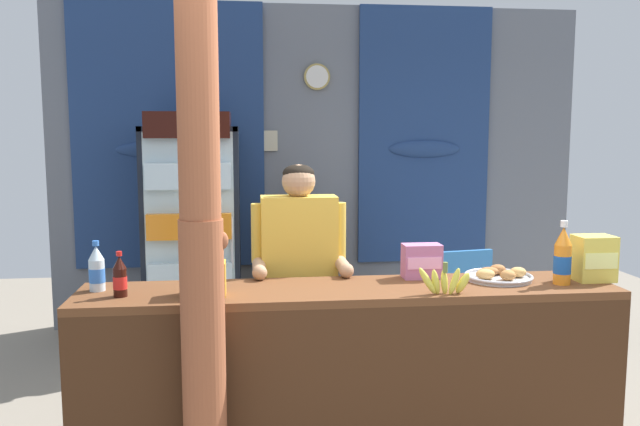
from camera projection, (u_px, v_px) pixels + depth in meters
name	position (u px, v px, depth m)	size (l,w,h in m)	color
ground_plane	(353.00, 405.00, 4.14)	(8.10, 8.10, 0.00)	gray
back_wall_curtained	(313.00, 163.00, 5.84)	(4.76, 0.22, 2.86)	slate
stall_counter	(353.00, 368.00, 3.18)	(2.70, 0.50, 0.97)	brown
timber_post	(201.00, 233.00, 2.74)	(0.21, 0.19, 2.75)	#995133
drink_fridge	(193.00, 219.00, 5.21)	(0.76, 0.71, 1.90)	black
bottle_shelf_rack	(304.00, 265.00, 5.56)	(0.48, 0.28, 1.17)	brown
plastic_lawn_chair	(457.00, 294.00, 5.01)	(0.51, 0.51, 0.86)	#3884D6
shopkeeper	(299.00, 265.00, 3.68)	(0.54, 0.42, 1.57)	#28282D
soda_bottle_orange_soda	(563.00, 257.00, 3.28)	(0.09, 0.09, 0.33)	orange
soda_bottle_water	(97.00, 270.00, 3.14)	(0.08, 0.08, 0.25)	silver
soda_bottle_cola	(120.00, 277.00, 3.03)	(0.07, 0.07, 0.22)	black
snack_box_choco_powder	(203.00, 279.00, 3.05)	(0.21, 0.13, 0.16)	gold
snack_box_wafer	(422.00, 261.00, 3.43)	(0.20, 0.12, 0.18)	#B76699
snack_box_instant_noodle	(594.00, 258.00, 3.36)	(0.20, 0.15, 0.24)	#EAD14C
pastry_tray	(499.00, 276.00, 3.38)	(0.36, 0.36, 0.07)	#BCBCC1
banana_bunch	(445.00, 281.00, 3.09)	(0.27, 0.06, 0.16)	#DBCC42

